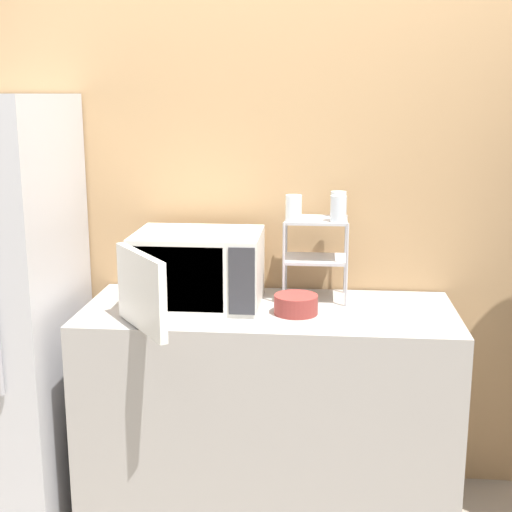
% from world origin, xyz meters
% --- Properties ---
extents(wall_back, '(8.00, 0.06, 2.60)m').
position_xyz_m(wall_back, '(0.00, 0.66, 1.30)').
color(wall_back, tan).
rests_on(wall_back, ground_plane).
extents(counter, '(1.49, 0.62, 0.89)m').
position_xyz_m(counter, '(0.00, 0.31, 0.45)').
color(counter, '#9E9993').
rests_on(counter, ground_plane).
extents(microwave, '(0.53, 0.72, 0.30)m').
position_xyz_m(microwave, '(-0.30, 0.34, 1.04)').
color(microwave, silver).
rests_on(microwave, counter).
extents(dish_rack, '(0.26, 0.21, 0.34)m').
position_xyz_m(dish_rack, '(0.18, 0.47, 1.14)').
color(dish_rack, '#B2B2B7').
rests_on(dish_rack, counter).
extents(glass_front_left, '(0.07, 0.07, 0.10)m').
position_xyz_m(glass_front_left, '(0.09, 0.41, 1.29)').
color(glass_front_left, silver).
rests_on(glass_front_left, dish_rack).
extents(glass_back_right, '(0.07, 0.07, 0.10)m').
position_xyz_m(glass_back_right, '(0.27, 0.54, 1.29)').
color(glass_back_right, silver).
rests_on(glass_back_right, dish_rack).
extents(glass_front_right, '(0.07, 0.07, 0.10)m').
position_xyz_m(glass_front_right, '(0.27, 0.41, 1.29)').
color(glass_front_right, silver).
rests_on(glass_front_right, dish_rack).
extents(bowl, '(0.17, 0.17, 0.08)m').
position_xyz_m(bowl, '(0.11, 0.25, 0.93)').
color(bowl, maroon).
rests_on(bowl, counter).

